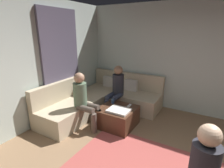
{
  "coord_description": "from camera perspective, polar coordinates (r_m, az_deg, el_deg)",
  "views": [
    {
      "loc": [
        0.29,
        -1.66,
        2.03
      ],
      "look_at": [
        -1.63,
        1.63,
        0.85
      ],
      "focal_mm": 28.12,
      "sensor_mm": 36.0,
      "label": 1
    }
  ],
  "objects": [
    {
      "name": "wall_left",
      "position": [
        3.7,
        -31.96,
        4.0
      ],
      "size": [
        0.12,
        6.0,
        2.7
      ],
      "primitive_type": "cube",
      "color": "silver",
      "rests_on": "ground_plane"
    },
    {
      "name": "wall_back",
      "position": [
        4.66,
        26.56,
        7.01
      ],
      "size": [
        6.0,
        0.12,
        2.7
      ],
      "primitive_type": "cube",
      "color": "silver",
      "rests_on": "ground_plane"
    },
    {
      "name": "sectional_couch",
      "position": [
        4.61,
        -3.3,
        -5.16
      ],
      "size": [
        2.1,
        2.55,
        0.87
      ],
      "color": "#C6B593",
      "rests_on": "ground_plane"
    },
    {
      "name": "folded_blanket",
      "position": [
        3.66,
        2.23,
        -8.54
      ],
      "size": [
        0.44,
        0.36,
        0.04
      ],
      "primitive_type": "cube",
      "color": "white",
      "rests_on": "ottoman"
    },
    {
      "name": "person_on_couch_side",
      "position": [
        3.72,
        -9.12,
        -4.68
      ],
      "size": [
        0.6,
        0.3,
        1.2
      ],
      "rotation": [
        0.0,
        0.0,
        -1.57
      ],
      "color": "brown",
      "rests_on": "ground_plane"
    },
    {
      "name": "coffee_mug",
      "position": [
        4.03,
        0.23,
        -5.6
      ],
      "size": [
        0.08,
        0.08,
        0.1
      ],
      "primitive_type": "cylinder",
      "color": "#334C72",
      "rests_on": "ottoman"
    },
    {
      "name": "game_remote",
      "position": [
        3.91,
        5.64,
        -7.0
      ],
      "size": [
        0.05,
        0.15,
        0.02
      ],
      "primitive_type": "cube",
      "color": "white",
      "rests_on": "ottoman"
    },
    {
      "name": "ottoman",
      "position": [
        3.9,
        1.72,
        -10.6
      ],
      "size": [
        0.76,
        0.76,
        0.42
      ],
      "primitive_type": "cube",
      "color": "#4C2D1E",
      "rests_on": "ground_plane"
    },
    {
      "name": "person_on_couch_back",
      "position": [
        4.33,
        1.39,
        -1.31
      ],
      "size": [
        0.3,
        0.6,
        1.2
      ],
      "rotation": [
        0.0,
        0.0,
        3.14
      ],
      "color": "#2D3347",
      "rests_on": "ground_plane"
    },
    {
      "name": "curtain_panel",
      "position": [
        4.38,
        -16.14,
        6.27
      ],
      "size": [
        0.06,
        1.1,
        2.5
      ],
      "primitive_type": "cube",
      "color": "#595166",
      "rests_on": "ground_plane"
    }
  ]
}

